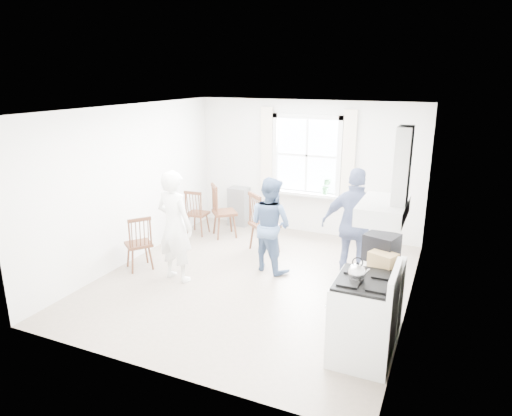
{
  "coord_description": "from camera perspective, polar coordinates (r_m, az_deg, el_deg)",
  "views": [
    {
      "loc": [
        2.63,
        -5.9,
        3.06
      ],
      "look_at": [
        -0.07,
        0.2,
        1.1
      ],
      "focal_mm": 32.0,
      "sensor_mm": 36.0,
      "label": 1
    }
  ],
  "objects": [
    {
      "name": "windsor_chair_d",
      "position": [
        8.79,
        -4.7,
        0.38
      ],
      "size": [
        0.62,
        0.62,
        1.05
      ],
      "color": "#442415",
      "rests_on": "ground"
    },
    {
      "name": "potted_plant",
      "position": [
        8.79,
        8.75,
        2.7
      ],
      "size": [
        0.18,
        0.18,
        0.31
      ],
      "primitive_type": "imported",
      "rotation": [
        0.0,
        0.0,
        0.03
      ],
      "color": "#35783C",
      "rests_on": "window_assembly"
    },
    {
      "name": "windsor_chair_a",
      "position": [
        8.94,
        -7.64,
        -0.01
      ],
      "size": [
        0.4,
        0.4,
        0.91
      ],
      "color": "#442415",
      "rests_on": "ground"
    },
    {
      "name": "range_hood",
      "position": [
        4.73,
        16.34,
        1.52
      ],
      "size": [
        0.45,
        0.76,
        0.94
      ],
      "color": "silver",
      "rests_on": "room_shell"
    },
    {
      "name": "windsor_chair_b",
      "position": [
        8.0,
        0.34,
        -1.05
      ],
      "size": [
        0.63,
        0.63,
        1.09
      ],
      "color": "#442415",
      "rests_on": "ground"
    },
    {
      "name": "cardboard_box",
      "position": [
        5.49,
        15.59,
        -6.34
      ],
      "size": [
        0.36,
        0.31,
        0.19
      ],
      "primitive_type": "cube",
      "rotation": [
        0.0,
        0.0,
        -0.4
      ],
      "color": "#A0804D",
      "rests_on": "low_cabinet"
    },
    {
      "name": "person_right",
      "position": [
        6.97,
        12.33,
        -2.22
      ],
      "size": [
        1.08,
        1.08,
        1.76
      ],
      "primitive_type": "imported",
      "rotation": [
        0.0,
        0.0,
        3.19
      ],
      "color": "navy",
      "rests_on": "ground"
    },
    {
      "name": "person_mid",
      "position": [
        7.25,
        1.8,
        -2.06
      ],
      "size": [
        0.95,
        0.95,
        1.53
      ],
      "primitive_type": "imported",
      "rotation": [
        0.0,
        0.0,
        2.8
      ],
      "color": "#485F86",
      "rests_on": "ground"
    },
    {
      "name": "room_shell",
      "position": [
        6.7,
        -0.16,
        1.16
      ],
      "size": [
        4.62,
        5.12,
        2.64
      ],
      "color": "gray",
      "rests_on": "ground"
    },
    {
      "name": "windsor_chair_c",
      "position": [
        7.49,
        -14.35,
        -3.64
      ],
      "size": [
        0.53,
        0.53,
        0.92
      ],
      "color": "#442415",
      "rests_on": "ground"
    },
    {
      "name": "shelf_unit",
      "position": [
        9.54,
        -2.15,
        0.2
      ],
      "size": [
        0.4,
        0.3,
        0.8
      ],
      "primitive_type": "cube",
      "color": "gray",
      "rests_on": "ground"
    },
    {
      "name": "stereo_stack",
      "position": [
        5.7,
        15.43,
        -4.73
      ],
      "size": [
        0.44,
        0.42,
        0.33
      ],
      "color": "black",
      "rests_on": "low_cabinet"
    },
    {
      "name": "gas_stove",
      "position": [
        5.28,
        13.32,
        -13.3
      ],
      "size": [
        0.68,
        0.76,
        1.12
      ],
      "color": "silver",
      "rests_on": "ground"
    },
    {
      "name": "window_assembly",
      "position": [
        8.9,
        6.29,
        5.96
      ],
      "size": [
        1.88,
        0.24,
        1.7
      ],
      "color": "white",
      "rests_on": "room_shell"
    },
    {
      "name": "person_left",
      "position": [
        6.97,
        -10.11,
        -2.26
      ],
      "size": [
        0.72,
        0.72,
        1.73
      ],
      "primitive_type": "imported",
      "rotation": [
        0.0,
        0.0,
        2.99
      ],
      "color": "white",
      "rests_on": "ground"
    },
    {
      "name": "kettle",
      "position": [
        4.99,
        12.51,
        -7.89
      ],
      "size": [
        0.19,
        0.19,
        0.27
      ],
      "color": "silver",
      "rests_on": "gas_stove"
    },
    {
      "name": "low_cabinet",
      "position": [
        5.9,
        15.29,
        -10.49
      ],
      "size": [
        0.5,
        0.55,
        0.9
      ],
      "primitive_type": "cube",
      "color": "silver",
      "rests_on": "ground"
    }
  ]
}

